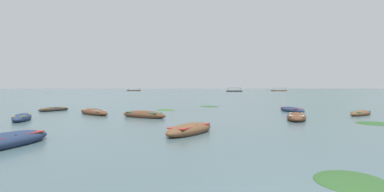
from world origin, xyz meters
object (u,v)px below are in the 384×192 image
rowboat_10 (22,118)px  rowboat_7 (296,117)px  rowboat_9 (361,113)px  ferry_2 (234,91)px  rowboat_2 (292,110)px  rowboat_1 (94,112)px  ferry_0 (279,91)px  rowboat_0 (190,130)px  ferry_1 (134,90)px  rowboat_11 (54,109)px  rowboat_5 (6,141)px  rowboat_3 (144,115)px

rowboat_10 → rowboat_7: bearing=-5.0°
rowboat_10 → rowboat_9: bearing=2.4°
rowboat_7 → ferry_2: (33.45, 148.80, 0.25)m
rowboat_2 → rowboat_9: 5.74m
rowboat_9 → rowboat_10: bearing=-177.6°
rowboat_7 → ferry_2: 152.51m
rowboat_1 → ferry_0: size_ratio=0.39×
rowboat_1 → rowboat_7: bearing=-21.0°
rowboat_0 → ferry_1: size_ratio=0.37×
rowboat_11 → rowboat_1: bearing=-43.0°
rowboat_5 → ferry_0: bearing=64.6°
ferry_0 → ferry_1: (-100.17, 19.43, 0.00)m
rowboat_0 → rowboat_10: size_ratio=1.03×
rowboat_10 → ferry_1: 193.82m
rowboat_5 → rowboat_7: (15.52, 7.87, -0.01)m
rowboat_3 → rowboat_9: 17.71m
rowboat_5 → ferry_0: ferry_0 is taller
rowboat_11 → ferry_0: bearing=61.0°
rowboat_3 → rowboat_10: bearing=-171.9°
rowboat_2 → rowboat_10: size_ratio=1.10×
rowboat_5 → rowboat_2: bearing=38.7°
rowboat_0 → ferry_2: ferry_2 is taller
rowboat_0 → ferry_0: bearing=66.2°
rowboat_2 → rowboat_1: bearing=-176.9°
rowboat_9 → rowboat_1: bearing=172.0°
rowboat_7 → rowboat_5: bearing=-153.1°
rowboat_10 → ferry_2: 156.25m
rowboat_3 → rowboat_11: rowboat_3 is taller
rowboat_0 → rowboat_7: size_ratio=0.91×
rowboat_1 → rowboat_3: (4.35, -2.99, 0.01)m
rowboat_2 → ferry_1: (-31.17, 188.47, 0.27)m
rowboat_3 → rowboat_5: bearing=-113.6°
ferry_1 → rowboat_10: bearing=-87.3°
rowboat_9 → rowboat_11: rowboat_9 is taller
rowboat_10 → rowboat_0: bearing=-32.9°
rowboat_2 → rowboat_7: rowboat_7 is taller
rowboat_7 → rowboat_11: (-19.96, 10.27, -0.05)m
rowboat_9 → ferry_2: ferry_2 is taller
rowboat_5 → rowboat_9: 24.77m
rowboat_5 → ferry_2: size_ratio=0.45×
rowboat_9 → rowboat_10: size_ratio=0.93×
rowboat_1 → ferry_1: (-13.16, 189.43, 0.25)m
ferry_2 → rowboat_10: bearing=-109.7°
rowboat_11 → rowboat_7: bearing=-27.2°
rowboat_3 → rowboat_5: rowboat_5 is taller
rowboat_5 → rowboat_10: size_ratio=1.19×
rowboat_3 → rowboat_7: rowboat_3 is taller
ferry_1 → rowboat_11: bearing=-87.4°
ferry_0 → rowboat_0: bearing=-113.8°
rowboat_5 → rowboat_1: bearing=88.7°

